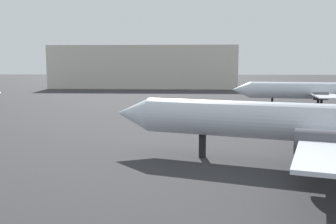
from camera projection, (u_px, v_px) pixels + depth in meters
name	position (u px, v px, depth m)	size (l,w,h in m)	color
airplane_at_gate	(317.00, 123.00, 29.71)	(33.18, 26.66, 9.99)	silver
airplane_far_left	(315.00, 91.00, 68.37)	(28.53, 22.83, 8.71)	silver
terminal_building	(145.00, 67.00, 134.09)	(61.73, 20.39, 14.13)	beige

